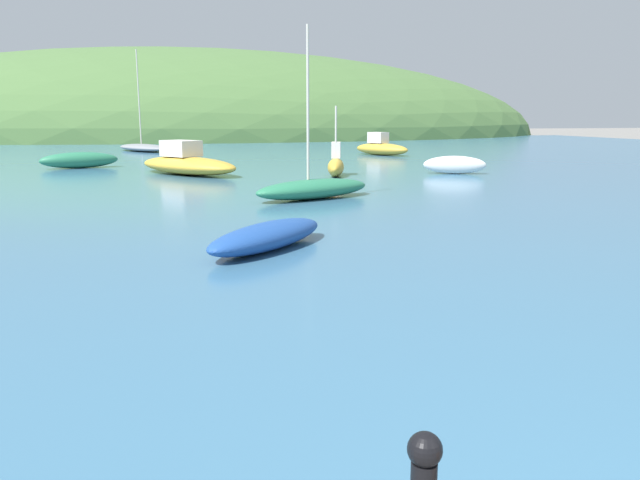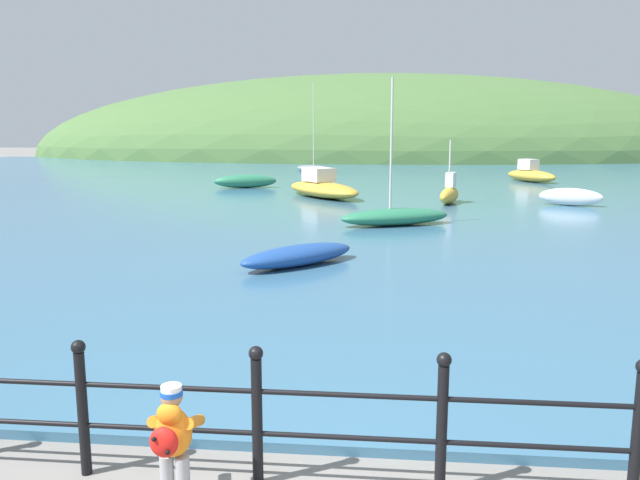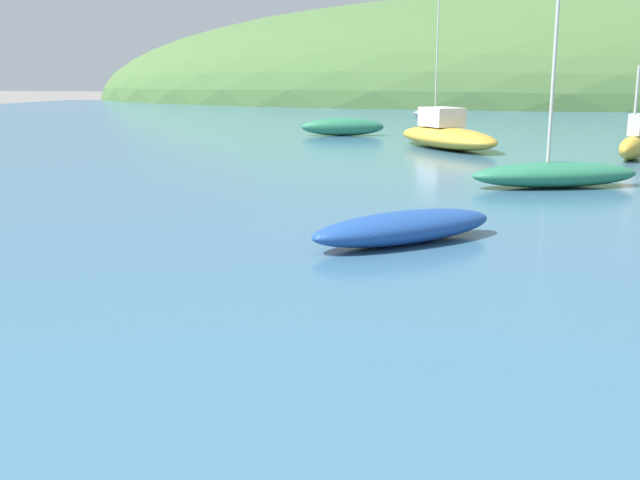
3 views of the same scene
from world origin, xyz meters
name	(u,v)px [view 3 (image 3 of 3)]	position (x,y,z in m)	size (l,w,h in m)	color
water	(510,131)	(0.00, 32.00, 0.05)	(80.00, 60.00, 0.10)	#386684
far_hillside	(517,101)	(0.00, 71.65, 0.00)	(81.30, 44.72, 18.63)	#476B38
boat_nearest_quay	(437,114)	(-3.83, 39.56, 0.34)	(3.99, 5.24, 6.02)	gray
boat_red_dinghy	(633,144)	(3.39, 21.47, 0.50)	(1.23, 2.37, 2.48)	gold
boat_blue_hull	(343,127)	(-6.03, 27.33, 0.43)	(3.20, 1.65, 0.66)	#287551
boat_green_fishing	(446,135)	(-1.79, 23.42, 0.50)	(4.29, 5.11, 1.24)	gold
boat_white_sailboat	(405,227)	(-1.00, 9.63, 0.31)	(2.61, 2.67, 0.43)	#1E4793
boat_far_left	(555,174)	(1.16, 15.54, 0.38)	(3.61, 2.33, 4.36)	#287551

